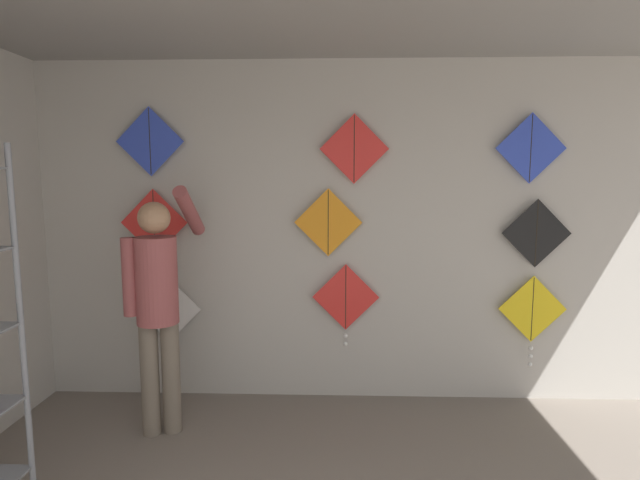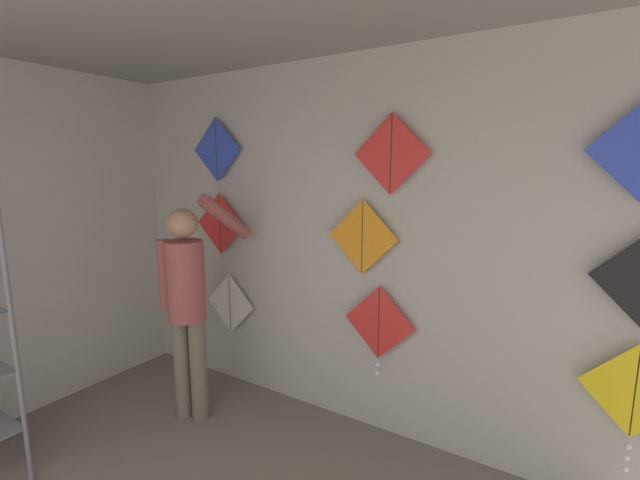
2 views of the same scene
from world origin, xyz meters
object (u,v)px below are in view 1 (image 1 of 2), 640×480
at_px(kite_1, 346,300).
at_px(kite_6, 150,141).
at_px(kite_2, 532,314).
at_px(kite_4, 328,222).
at_px(kite_7, 354,149).
at_px(kite_8, 531,148).
at_px(kite_3, 154,223).
at_px(kite_5, 536,233).
at_px(kite_0, 168,309).
at_px(shopkeeper, 158,297).

distance_m(kite_1, kite_6, 2.05).
distance_m(kite_2, kite_4, 1.83).
bearing_deg(kite_7, kite_8, 0.00).
relative_size(kite_1, kite_3, 1.25).
height_order(kite_5, kite_6, kite_6).
bearing_deg(kite_0, kite_1, -0.03).
height_order(kite_4, kite_7, kite_7).
bearing_deg(kite_1, shopkeeper, -156.41).
height_order(kite_4, kite_8, kite_8).
bearing_deg(kite_4, kite_7, 0.00).
relative_size(kite_5, kite_6, 1.00).
relative_size(kite_1, kite_8, 1.25).
relative_size(kite_2, kite_6, 1.38).
xyz_separation_m(kite_3, kite_5, (3.11, 0.00, -0.08)).
height_order(kite_2, kite_5, kite_5).
distance_m(kite_1, kite_5, 1.63).
bearing_deg(kite_8, kite_6, 180.00).
distance_m(kite_4, kite_6, 1.58).
relative_size(kite_0, kite_1, 0.80).
distance_m(kite_0, kite_1, 1.49).
bearing_deg(kite_0, kite_5, 0.00).
relative_size(kite_1, kite_2, 0.91).
relative_size(shopkeeper, kite_1, 2.61).
distance_m(kite_3, kite_8, 3.08).
relative_size(shopkeeper, kite_4, 3.26).
relative_size(kite_1, kite_5, 1.25).
bearing_deg(kite_7, kite_0, 180.00).
xyz_separation_m(shopkeeper, kite_2, (2.88, 0.59, -0.26)).
distance_m(shopkeeper, kite_1, 1.49).
height_order(kite_7, kite_8, kite_8).
bearing_deg(shopkeeper, kite_7, 5.61).
bearing_deg(kite_8, kite_7, 180.00).
relative_size(kite_0, kite_4, 1.00).
bearing_deg(kite_7, kite_6, 180.00).
distance_m(shopkeeper, kite_2, 2.95).
xyz_separation_m(kite_1, kite_4, (-0.15, 0.00, 0.64)).
xyz_separation_m(kite_1, kite_7, (0.06, 0.00, 1.23)).
distance_m(shopkeeper, kite_3, 0.79).
bearing_deg(kite_7, kite_5, 0.00).
xyz_separation_m(kite_6, kite_8, (3.03, 0.00, -0.06)).
distance_m(shopkeeper, kite_5, 2.97).
xyz_separation_m(kite_5, kite_7, (-1.47, 0.00, 0.67)).
distance_m(kite_6, kite_7, 1.65).
xyz_separation_m(kite_0, kite_2, (3.02, -0.00, -0.01)).
xyz_separation_m(kite_5, kite_8, (-0.08, 0.00, 0.67)).
relative_size(kite_2, kite_4, 1.38).
xyz_separation_m(kite_4, kite_6, (-1.44, 0.00, 0.65)).
height_order(kite_2, kite_3, kite_3).
distance_m(shopkeeper, kite_6, 1.30).
height_order(shopkeeper, kite_0, shopkeeper).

